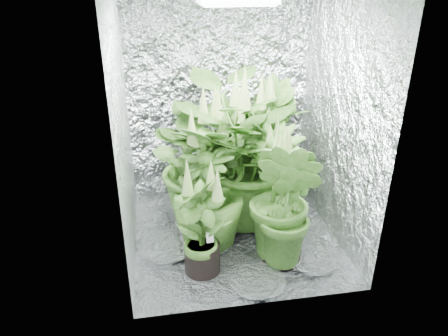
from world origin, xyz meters
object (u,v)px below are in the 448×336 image
(plant_c, at_px, (264,143))
(plant_f, at_px, (201,225))
(plant_a, at_px, (207,161))
(plant_h, at_px, (270,182))
(plant_d, at_px, (208,188))
(plant_e, at_px, (240,156))
(circulation_fan, at_px, (285,180))
(plant_g, at_px, (285,203))
(plant_b, at_px, (235,151))

(plant_c, xyz_separation_m, plant_f, (-0.68, -0.95, -0.17))
(plant_a, distance_m, plant_h, 0.54)
(plant_d, relative_size, plant_e, 0.82)
(plant_a, relative_size, plant_h, 1.37)
(plant_h, height_order, circulation_fan, plant_h)
(plant_g, bearing_deg, plant_c, 84.70)
(plant_h, bearing_deg, plant_d, -166.43)
(plant_a, distance_m, plant_c, 0.65)
(plant_b, distance_m, plant_d, 0.74)
(plant_b, height_order, plant_e, plant_e)
(plant_b, height_order, circulation_fan, plant_b)
(plant_d, distance_m, circulation_fan, 1.14)
(plant_e, bearing_deg, plant_h, -31.02)
(plant_d, distance_m, plant_g, 0.58)
(plant_g, bearing_deg, plant_d, 149.43)
(plant_b, xyz_separation_m, plant_d, (-0.33, -0.66, 0.01))
(plant_d, bearing_deg, plant_a, 84.52)
(plant_a, bearing_deg, circulation_fan, 25.58)
(plant_h, relative_size, circulation_fan, 2.83)
(plant_b, distance_m, plant_e, 0.43)
(plant_d, bearing_deg, plant_h, 13.57)
(plant_b, bearing_deg, plant_e, -95.32)
(plant_c, distance_m, plant_d, 0.87)
(plant_b, height_order, plant_g, plant_b)
(plant_c, bearing_deg, circulation_fan, 13.44)
(plant_a, bearing_deg, plant_h, -21.06)
(plant_c, height_order, circulation_fan, plant_c)
(plant_c, xyz_separation_m, plant_g, (-0.09, -0.93, -0.07))
(plant_e, distance_m, plant_h, 0.32)
(plant_g, relative_size, plant_h, 1.11)
(plant_g, xyz_separation_m, circulation_fan, (0.32, 0.99, -0.35))
(plant_d, relative_size, circulation_fan, 3.22)
(plant_b, height_order, plant_h, plant_b)
(plant_e, xyz_separation_m, plant_g, (0.21, -0.55, -0.14))
(plant_a, bearing_deg, plant_b, 48.97)
(plant_e, height_order, plant_g, plant_e)
(plant_c, bearing_deg, plant_d, -132.81)
(plant_f, xyz_separation_m, plant_g, (0.60, 0.02, 0.11))
(plant_d, distance_m, plant_f, 0.35)
(plant_g, bearing_deg, plant_h, 88.24)
(plant_c, bearing_deg, plant_a, -149.88)
(plant_f, height_order, plant_h, plant_h)
(plant_b, bearing_deg, plant_d, -116.75)
(plant_c, relative_size, plant_e, 0.90)
(plant_d, relative_size, plant_f, 1.27)
(plant_b, distance_m, plant_f, 1.07)
(plant_a, xyz_separation_m, plant_h, (0.49, -0.19, -0.14))
(plant_a, height_order, plant_h, plant_a)
(plant_h, bearing_deg, plant_c, 81.82)
(circulation_fan, bearing_deg, plant_c, 178.30)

